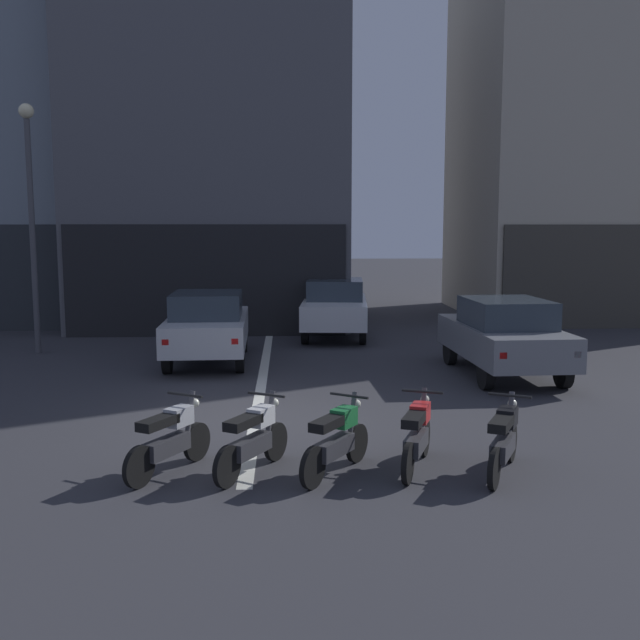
% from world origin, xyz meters
% --- Properties ---
extents(ground_plane, '(120.00, 120.00, 0.00)m').
position_xyz_m(ground_plane, '(0.00, 0.00, 0.00)').
color(ground_plane, '#333338').
extents(lane_centre_line, '(0.20, 18.00, 0.01)m').
position_xyz_m(lane_centre_line, '(0.00, 6.00, 0.00)').
color(lane_centre_line, silver).
rests_on(lane_centre_line, ground).
extents(building_mid_block, '(8.32, 9.99, 11.58)m').
position_xyz_m(building_mid_block, '(-1.79, 14.26, 5.78)').
color(building_mid_block, '#56565B').
rests_on(building_mid_block, ground).
extents(building_far_right, '(8.95, 7.94, 21.03)m').
position_xyz_m(building_far_right, '(11.40, 14.27, 10.50)').
color(building_far_right, '#B2A893').
rests_on(building_far_right, ground).
extents(car_silver_crossing_near, '(1.88, 4.15, 1.64)m').
position_xyz_m(car_silver_crossing_near, '(-1.32, 5.27, 0.89)').
color(car_silver_crossing_near, black).
rests_on(car_silver_crossing_near, ground).
extents(car_grey_parked_kerbside, '(1.93, 4.17, 1.64)m').
position_xyz_m(car_grey_parked_kerbside, '(5.07, 3.45, 0.89)').
color(car_grey_parked_kerbside, black).
rests_on(car_grey_parked_kerbside, ground).
extents(car_white_down_street, '(2.11, 4.24, 1.64)m').
position_xyz_m(car_white_down_street, '(1.88, 9.04, 0.89)').
color(car_white_down_street, black).
rests_on(car_white_down_street, ground).
extents(street_lamp, '(0.36, 0.36, 6.06)m').
position_xyz_m(street_lamp, '(-5.70, 6.70, 3.74)').
color(street_lamp, '#47474C').
rests_on(street_lamp, ground).
extents(motorcycle_silver_row_leftmost, '(0.89, 1.49, 0.98)m').
position_xyz_m(motorcycle_silver_row_leftmost, '(-0.97, -2.36, 0.46)').
color(motorcycle_silver_row_leftmost, black).
rests_on(motorcycle_silver_row_leftmost, ground).
extents(motorcycle_white_row_left_mid, '(0.89, 1.49, 0.98)m').
position_xyz_m(motorcycle_white_row_left_mid, '(0.09, -2.40, 0.46)').
color(motorcycle_white_row_left_mid, black).
rests_on(motorcycle_white_row_left_mid, ground).
extents(motorcycle_green_row_centre, '(0.97, 1.44, 0.98)m').
position_xyz_m(motorcycle_green_row_centre, '(1.15, -2.49, 0.46)').
color(motorcycle_green_row_centre, black).
rests_on(motorcycle_green_row_centre, ground).
extents(motorcycle_red_row_right_mid, '(0.72, 1.59, 0.98)m').
position_xyz_m(motorcycle_red_row_right_mid, '(2.20, -2.33, 0.46)').
color(motorcycle_red_row_right_mid, black).
rests_on(motorcycle_red_row_right_mid, ground).
extents(motorcycle_black_row_rightmost, '(0.83, 1.52, 0.98)m').
position_xyz_m(motorcycle_black_row_rightmost, '(3.26, -2.59, 0.46)').
color(motorcycle_black_row_rightmost, black).
rests_on(motorcycle_black_row_rightmost, ground).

